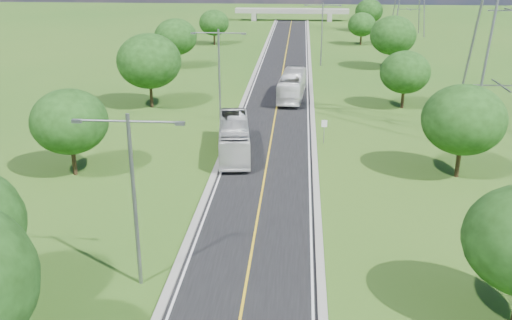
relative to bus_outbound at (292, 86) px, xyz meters
The scene contains 20 objects.
ground 5.12m from the bus_outbound, 110.96° to the left, with size 260.00×260.00×0.00m, color #2A5919.
road 10.79m from the bus_outbound, 99.34° to the left, with size 8.00×150.00×0.06m, color black.
curb_left 12.20m from the bus_outbound, 119.62° to the left, with size 0.50×150.00×0.22m, color gray.
curb_right 10.93m from the bus_outbound, 76.52° to the left, with size 0.50×150.00×0.22m, color gray.
speed_limit_sign 17.84m from the bus_outbound, 78.78° to the right, with size 0.55×0.09×2.40m.
overpass 84.54m from the bus_outbound, 91.17° to the left, with size 30.00×3.00×3.20m.
streetlight_near_left 44.37m from the bus_outbound, 100.08° to the right, with size 5.90×0.25×10.00m.
streetlight_mid_left 13.70m from the bus_outbound, 126.40° to the right, with size 5.90×0.25×10.00m.
streetlight_far_right 23.31m from the bus_outbound, 79.26° to the left, with size 5.90×0.25×10.00m.
tree_lb 32.84m from the bus_outbound, 122.82° to the right, with size 6.30×6.30×7.33m.
tree_lc 18.03m from the bus_outbound, 161.85° to the right, with size 7.56×7.56×8.79m.
tree_ld 26.54m from the bus_outbound, 135.33° to the left, with size 6.72×6.72×7.82m.
tree_le 45.58m from the bus_outbound, 110.89° to the left, with size 5.88×5.88×6.84m.
tree_rb 29.39m from the bus_outbound, 60.75° to the right, with size 6.72×6.72×7.82m.
tree_rc 13.97m from the bus_outbound, 14.71° to the right, with size 5.88×5.88×6.84m.
tree_rd 25.82m from the bus_outbound, 53.34° to the left, with size 7.14×7.14×8.30m.
tree_re 46.37m from the bus_outbound, 73.99° to the left, with size 5.46×5.46×6.35m.
tree_rf 66.60m from the bus_outbound, 75.85° to the left, with size 6.30×6.30×7.33m.
bus_outbound is the anchor object (origin of this frame).
bus_inbound 21.90m from the bus_outbound, 103.01° to the right, with size 2.65×11.31×3.15m, color silver.
Camera 1 is at (2.75, -15.44, 17.86)m, focal length 40.00 mm.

